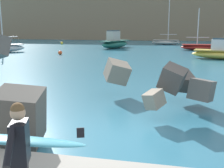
# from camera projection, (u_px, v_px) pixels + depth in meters

# --- Properties ---
(ground_plane) EXTENTS (400.00, 400.00, 0.00)m
(ground_plane) POSITION_uv_depth(u_px,v_px,m) (122.00, 137.00, 7.72)
(ground_plane) COLOR #2D6B84
(breakwater_jetty) EXTENTS (32.56, 8.07, 2.95)m
(breakwater_jetty) POSITION_uv_depth(u_px,v_px,m) (84.00, 79.00, 9.40)
(breakwater_jetty) COLOR gray
(breakwater_jetty) RESTS_ON ground
(surfer_with_board) EXTENTS (2.09, 1.43, 1.78)m
(surfer_with_board) POSITION_uv_depth(u_px,v_px,m) (20.00, 150.00, 4.01)
(surfer_with_board) COLOR black
(surfer_with_board) RESTS_ON walkway_path
(boat_mid_centre) EXTENTS (4.82, 2.01, 5.25)m
(boat_mid_centre) POSITION_uv_depth(u_px,v_px,m) (200.00, 47.00, 35.70)
(boat_mid_centre) COLOR maroon
(boat_mid_centre) RESTS_ON ground
(boat_mid_right) EXTENTS (5.31, 5.07, 7.53)m
(boat_mid_right) POSITION_uv_depth(u_px,v_px,m) (0.00, 48.00, 32.54)
(boat_mid_right) COLOR white
(boat_mid_right) RESTS_ON ground
(boat_far_centre) EXTENTS (4.64, 1.77, 7.37)m
(boat_far_centre) POSITION_uv_depth(u_px,v_px,m) (166.00, 42.00, 46.73)
(boat_far_centre) COLOR beige
(boat_far_centre) RESTS_ON ground
(boat_far_right) EXTENTS (3.84, 6.52, 2.48)m
(boat_far_right) POSITION_uv_depth(u_px,v_px,m) (115.00, 43.00, 39.10)
(boat_far_right) COLOR #1E6656
(boat_far_right) RESTS_ON ground
(mooring_buoy_inner) EXTENTS (0.44, 0.44, 0.44)m
(mooring_buoy_inner) POSITION_uv_depth(u_px,v_px,m) (60.00, 53.00, 30.07)
(mooring_buoy_inner) COLOR #E54C1E
(mooring_buoy_inner) RESTS_ON ground
(mooring_buoy_middle) EXTENTS (0.44, 0.44, 0.44)m
(mooring_buoy_middle) POSITION_uv_depth(u_px,v_px,m) (62.00, 43.00, 47.27)
(mooring_buoy_middle) COLOR yellow
(mooring_buoy_middle) RESTS_ON ground
(headland_bluff) EXTENTS (106.19, 33.58, 12.42)m
(headland_bluff) POSITION_uv_depth(u_px,v_px,m) (196.00, 14.00, 72.54)
(headland_bluff) COLOR #847056
(headland_bluff) RESTS_ON ground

